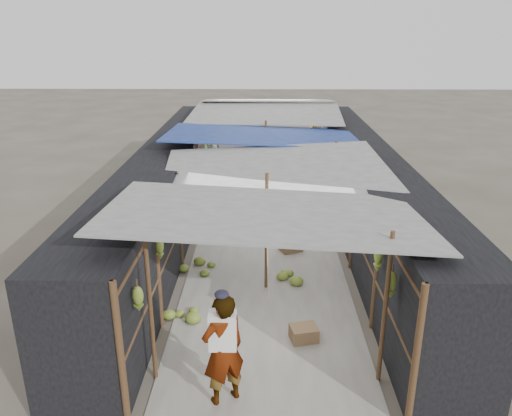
# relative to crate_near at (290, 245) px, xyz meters

# --- Properties ---
(ground) EXTENTS (80.00, 80.00, 0.00)m
(ground) POSITION_rel_crate_near_xyz_m (-0.63, -4.90, -0.15)
(ground) COLOR #6B6356
(ground) RESTS_ON ground
(aisle_slab) EXTENTS (3.60, 16.00, 0.02)m
(aisle_slab) POSITION_rel_crate_near_xyz_m (-0.63, 1.60, -0.14)
(aisle_slab) COLOR #9E998E
(aisle_slab) RESTS_ON ground
(stall_left) EXTENTS (1.40, 15.00, 2.30)m
(stall_left) POSITION_rel_crate_near_xyz_m (-3.33, 1.60, 1.00)
(stall_left) COLOR black
(stall_left) RESTS_ON ground
(stall_right) EXTENTS (1.40, 15.00, 2.30)m
(stall_right) POSITION_rel_crate_near_xyz_m (2.07, 1.60, 1.00)
(stall_right) COLOR black
(stall_right) RESTS_ON ground
(crate_near) EXTENTS (0.64, 0.59, 0.31)m
(crate_near) POSITION_rel_crate_near_xyz_m (0.00, 0.00, 0.00)
(crate_near) COLOR olive
(crate_near) RESTS_ON ground
(crate_mid) EXTENTS (0.55, 0.47, 0.28)m
(crate_mid) POSITION_rel_crate_near_xyz_m (0.05, -3.84, -0.01)
(crate_mid) COLOR olive
(crate_mid) RESTS_ON ground
(crate_back) EXTENTS (0.57, 0.50, 0.31)m
(crate_back) POSITION_rel_crate_near_xyz_m (-1.85, 5.68, 0.00)
(crate_back) COLOR olive
(crate_back) RESTS_ON ground
(black_basin) EXTENTS (0.54, 0.54, 0.16)m
(black_basin) POSITION_rel_crate_near_xyz_m (1.07, 0.67, -0.07)
(black_basin) COLOR black
(black_basin) RESTS_ON ground
(vendor_elderly) EXTENTS (0.79, 0.72, 1.82)m
(vendor_elderly) POSITION_rel_crate_near_xyz_m (-1.27, -5.40, 0.76)
(vendor_elderly) COLOR white
(vendor_elderly) RESTS_ON ground
(shopper_blue) EXTENTS (0.76, 0.62, 1.45)m
(shopper_blue) POSITION_rel_crate_near_xyz_m (-0.51, 3.98, 0.57)
(shopper_blue) COLOR #2052A3
(shopper_blue) RESTS_ON ground
(vendor_seated) EXTENTS (0.42, 0.56, 0.77)m
(vendor_seated) POSITION_rel_crate_near_xyz_m (1.06, 1.31, 0.23)
(vendor_seated) COLOR #4C4642
(vendor_seated) RESTS_ON ground
(market_canopy) EXTENTS (5.62, 15.20, 2.77)m
(market_canopy) POSITION_rel_crate_near_xyz_m (-0.60, 1.95, 2.25)
(market_canopy) COLOR brown
(market_canopy) RESTS_ON ground
(hanging_bananas) EXTENTS (3.95, 13.90, 0.83)m
(hanging_bananas) POSITION_rel_crate_near_xyz_m (-0.66, 1.99, 1.50)
(hanging_bananas) COLOR olive
(hanging_bananas) RESTS_ON ground
(floor_bananas) EXTENTS (4.00, 9.64, 0.36)m
(floor_bananas) POSITION_rel_crate_near_xyz_m (-1.16, 1.69, 0.01)
(floor_bananas) COLOR olive
(floor_bananas) RESTS_ON ground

